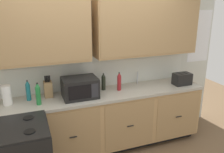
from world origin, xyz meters
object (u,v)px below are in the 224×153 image
object	(u,v)px
paper_towel_roll	(7,95)
bottle_green	(38,94)
bottle_red	(119,82)
bottle_dark	(103,82)
bottle_teal	(28,91)
toaster	(182,79)
knife_block	(48,89)
microwave	(80,88)

from	to	relation	value
paper_towel_roll	bottle_green	bearing A→B (deg)	-20.67
paper_towel_roll	bottle_red	distance (m)	1.56
bottle_red	bottle_dark	xyz separation A→B (m)	(-0.22, 0.10, -0.01)
bottle_red	bottle_teal	bearing A→B (deg)	176.79
toaster	knife_block	world-z (taller)	knife_block
bottle_red	bottle_teal	world-z (taller)	bottle_teal
paper_towel_roll	bottle_teal	size ratio (longest dim) A/B	0.91
bottle_dark	bottle_green	world-z (taller)	bottle_green
paper_towel_roll	bottle_dark	world-z (taller)	bottle_dark
toaster	bottle_green	distance (m)	2.23
microwave	knife_block	world-z (taller)	knife_block
microwave	bottle_green	world-z (taller)	bottle_green
microwave	bottle_dark	size ratio (longest dim) A/B	1.82
bottle_dark	bottle_teal	bearing A→B (deg)	-178.59
knife_block	bottle_red	bearing A→B (deg)	-6.41
bottle_dark	bottle_teal	world-z (taller)	bottle_teal
microwave	bottle_red	distance (m)	0.62
paper_towel_roll	bottle_green	size ratio (longest dim) A/B	0.87
bottle_red	bottle_dark	distance (m)	0.24
paper_towel_roll	bottle_green	world-z (taller)	bottle_green
bottle_red	bottle_teal	distance (m)	1.30
microwave	paper_towel_roll	xyz separation A→B (m)	(-0.94, 0.08, -0.01)
paper_towel_roll	bottle_red	xyz separation A→B (m)	(1.56, -0.02, 0.01)
bottle_green	toaster	bearing A→B (deg)	0.06
toaster	paper_towel_roll	size ratio (longest dim) A/B	1.08
toaster	bottle_teal	xyz separation A→B (m)	(-2.34, 0.19, 0.04)
toaster	bottle_teal	world-z (taller)	bottle_teal
bottle_teal	bottle_green	bearing A→B (deg)	-59.65
toaster	bottle_green	size ratio (longest dim) A/B	0.93
microwave	paper_towel_roll	size ratio (longest dim) A/B	1.85
knife_block	toaster	bearing A→B (deg)	-6.54
toaster	paper_towel_roll	bearing A→B (deg)	176.91
knife_block	paper_towel_roll	bearing A→B (deg)	-169.54
toaster	bottle_dark	bearing A→B (deg)	170.06
bottle_red	bottle_dark	bearing A→B (deg)	155.31
knife_block	paper_towel_roll	distance (m)	0.54
bottle_teal	knife_block	bearing A→B (deg)	9.23
microwave	bottle_green	bearing A→B (deg)	-173.58
knife_block	paper_towel_roll	size ratio (longest dim) A/B	1.19
bottle_teal	bottle_dark	bearing A→B (deg)	1.41
paper_towel_roll	toaster	bearing A→B (deg)	-3.09
toaster	knife_block	size ratio (longest dim) A/B	0.90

